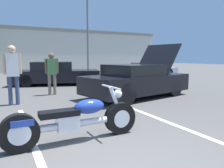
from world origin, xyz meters
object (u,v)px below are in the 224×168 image
(show_car_hood_open, at_px, (137,81))
(spectator_by_show_car, at_px, (52,70))
(parked_car_mid_row, at_px, (56,74))
(parked_car_right_row, at_px, (148,70))
(motorcycle, at_px, (75,120))
(light_pole, at_px, (88,21))
(spectator_midground, at_px, (13,69))

(show_car_hood_open, distance_m, spectator_by_show_car, 3.32)
(show_car_hood_open, distance_m, parked_car_mid_row, 5.43)
(show_car_hood_open, bearing_deg, spectator_by_show_car, 133.31)
(parked_car_mid_row, bearing_deg, parked_car_right_row, 30.76)
(motorcycle, relative_size, show_car_hood_open, 0.56)
(parked_car_right_row, relative_size, spectator_by_show_car, 2.62)
(motorcycle, height_order, show_car_hood_open, show_car_hood_open)
(light_pole, xyz_separation_m, motorcycle, (-6.25, -15.57, -4.39))
(light_pole, distance_m, spectator_midground, 14.23)
(motorcycle, relative_size, spectator_by_show_car, 1.47)
(parked_car_mid_row, relative_size, spectator_midground, 2.65)
(spectator_midground, bearing_deg, show_car_hood_open, -7.67)
(light_pole, bearing_deg, show_car_hood_open, -103.00)
(show_car_hood_open, height_order, parked_car_right_row, show_car_hood_open)
(show_car_hood_open, bearing_deg, spectator_midground, 160.37)
(parked_car_right_row, xyz_separation_m, spectator_midground, (-9.80, -6.42, 0.58))
(motorcycle, xyz_separation_m, spectator_by_show_car, (0.67, 5.07, 0.59))
(light_pole, relative_size, parked_car_right_row, 2.05)
(show_car_hood_open, xyz_separation_m, parked_car_mid_row, (-1.86, 5.10, -0.02))
(show_car_hood_open, xyz_separation_m, spectator_by_show_car, (-2.71, 1.88, 0.36))
(motorcycle, relative_size, parked_car_mid_row, 0.50)
(motorcycle, xyz_separation_m, parked_car_mid_row, (1.53, 8.29, 0.20))
(show_car_hood_open, bearing_deg, parked_car_mid_row, 98.06)
(spectator_by_show_car, bearing_deg, motorcycle, -97.54)
(light_pole, distance_m, spectator_by_show_car, 12.49)
(motorcycle, height_order, parked_car_mid_row, parked_car_mid_row)
(light_pole, xyz_separation_m, parked_car_right_row, (2.78, -5.41, -4.25))
(spectator_midground, bearing_deg, light_pole, 59.31)
(light_pole, height_order, parked_car_mid_row, light_pole)
(motorcycle, bearing_deg, spectator_by_show_car, 81.38)
(show_car_hood_open, distance_m, parked_car_right_row, 8.97)
(show_car_hood_open, xyz_separation_m, parked_car_right_row, (5.64, 6.98, -0.09))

